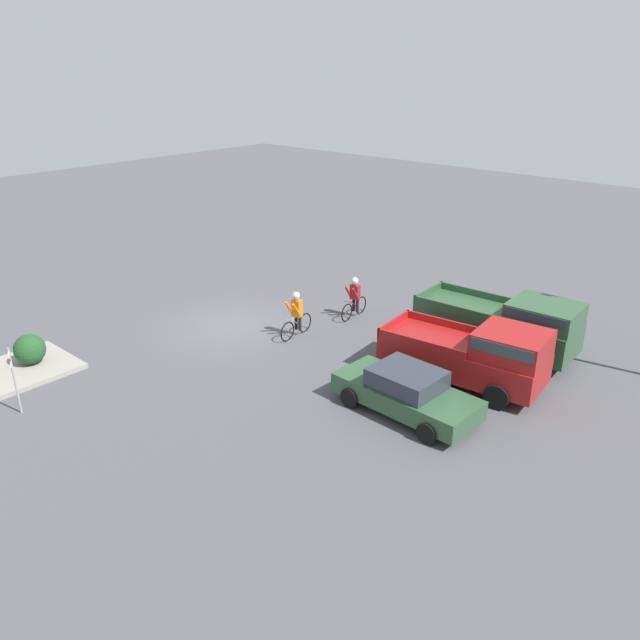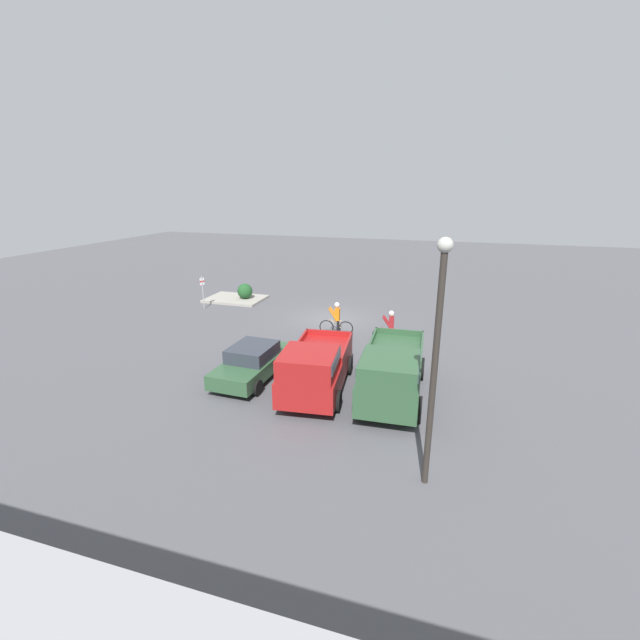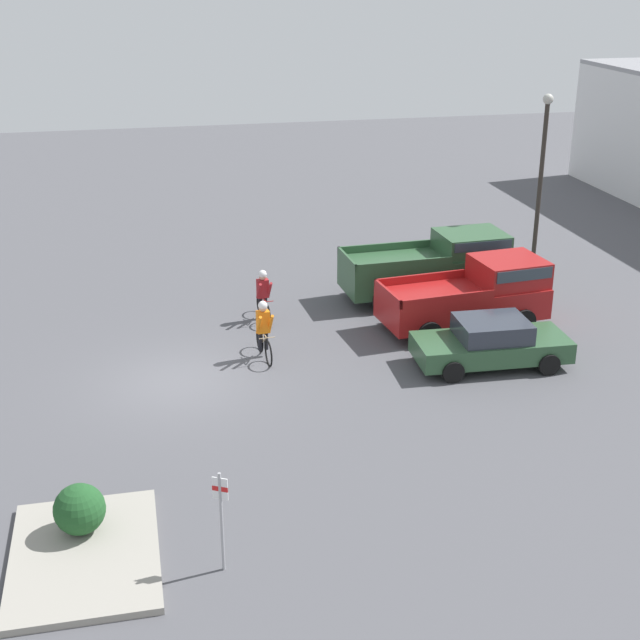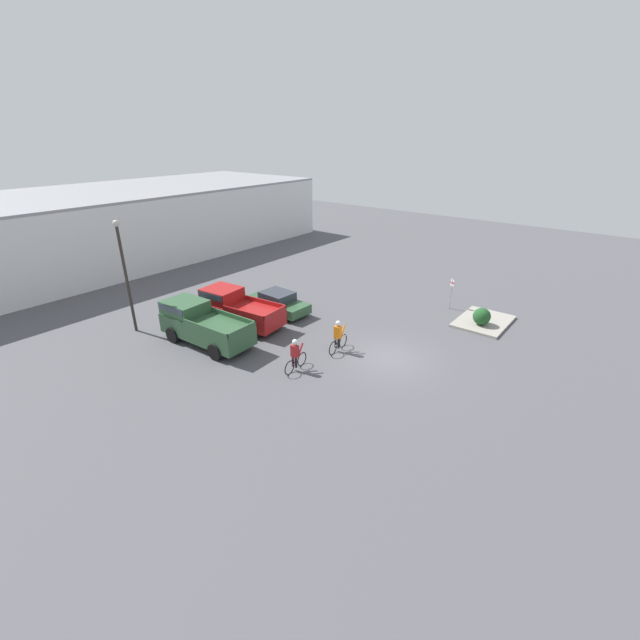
{
  "view_description": "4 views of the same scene",
  "coord_description": "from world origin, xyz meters",
  "px_view_note": "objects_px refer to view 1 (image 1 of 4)",
  "views": [
    {
      "loc": [
        14.29,
        17.21,
        9.53
      ],
      "look_at": [
        -0.59,
        4.05,
        1.2
      ],
      "focal_mm": 35.0,
      "sensor_mm": 36.0,
      "label": 1
    },
    {
      "loc": [
        -6.42,
        23.1,
        7.47
      ],
      "look_at": [
        -0.59,
        4.05,
        1.2
      ],
      "focal_mm": 24.0,
      "sensor_mm": 36.0,
      "label": 2
    },
    {
      "loc": [
        22.05,
        -0.92,
        10.59
      ],
      "look_at": [
        -0.59,
        4.05,
        1.2
      ],
      "focal_mm": 50.0,
      "sensor_mm": 36.0,
      "label": 3
    },
    {
      "loc": [
        -17.34,
        -9.18,
        10.65
      ],
      "look_at": [
        -0.59,
        4.05,
        1.2
      ],
      "focal_mm": 24.0,
      "sensor_mm": 36.0,
      "label": 4
    }
  ],
  "objects_px": {
    "pickup_truck_0": "(506,323)",
    "cyclist_1": "(355,297)",
    "cyclist_0": "(296,314)",
    "sedan_0": "(406,392)",
    "shrub": "(30,349)",
    "fire_lane_sign": "(13,374)",
    "pickup_truck_1": "(476,354)"
  },
  "relations": [
    {
      "from": "pickup_truck_0",
      "to": "cyclist_1",
      "type": "xyz_separation_m",
      "value": [
        0.88,
        -5.98,
        -0.29
      ]
    },
    {
      "from": "cyclist_1",
      "to": "cyclist_0",
      "type": "bearing_deg",
      "value": -8.75
    },
    {
      "from": "sedan_0",
      "to": "cyclist_1",
      "type": "relative_size",
      "value": 2.49
    },
    {
      "from": "sedan_0",
      "to": "shrub",
      "type": "distance_m",
      "value": 12.45
    },
    {
      "from": "sedan_0",
      "to": "cyclist_0",
      "type": "relative_size",
      "value": 2.43
    },
    {
      "from": "fire_lane_sign",
      "to": "pickup_truck_1",
      "type": "bearing_deg",
      "value": 138.77
    },
    {
      "from": "sedan_0",
      "to": "cyclist_1",
      "type": "bearing_deg",
      "value": -129.83
    },
    {
      "from": "pickup_truck_0",
      "to": "cyclist_1",
      "type": "height_order",
      "value": "pickup_truck_0"
    },
    {
      "from": "pickup_truck_1",
      "to": "shrub",
      "type": "distance_m",
      "value": 14.53
    },
    {
      "from": "pickup_truck_1",
      "to": "shrub",
      "type": "relative_size",
      "value": 5.16
    },
    {
      "from": "cyclist_0",
      "to": "pickup_truck_0",
      "type": "bearing_deg",
      "value": 120.32
    },
    {
      "from": "pickup_truck_1",
      "to": "fire_lane_sign",
      "type": "bearing_deg",
      "value": -41.23
    },
    {
      "from": "cyclist_1",
      "to": "fire_lane_sign",
      "type": "relative_size",
      "value": 0.84
    },
    {
      "from": "pickup_truck_1",
      "to": "pickup_truck_0",
      "type": "bearing_deg",
      "value": -172.84
    },
    {
      "from": "fire_lane_sign",
      "to": "shrub",
      "type": "height_order",
      "value": "fire_lane_sign"
    },
    {
      "from": "sedan_0",
      "to": "cyclist_1",
      "type": "distance_m",
      "value": 7.4
    },
    {
      "from": "sedan_0",
      "to": "fire_lane_sign",
      "type": "relative_size",
      "value": 2.08
    },
    {
      "from": "sedan_0",
      "to": "cyclist_1",
      "type": "xyz_separation_m",
      "value": [
        -4.74,
        -5.68,
        0.16
      ]
    },
    {
      "from": "cyclist_0",
      "to": "cyclist_1",
      "type": "bearing_deg",
      "value": 171.25
    },
    {
      "from": "pickup_truck_1",
      "to": "sedan_0",
      "type": "relative_size",
      "value": 1.21
    },
    {
      "from": "sedan_0",
      "to": "fire_lane_sign",
      "type": "height_order",
      "value": "fire_lane_sign"
    },
    {
      "from": "cyclist_1",
      "to": "shrub",
      "type": "relative_size",
      "value": 1.72
    },
    {
      "from": "pickup_truck_0",
      "to": "sedan_0",
      "type": "distance_m",
      "value": 5.64
    },
    {
      "from": "pickup_truck_1",
      "to": "cyclist_1",
      "type": "relative_size",
      "value": 3.01
    },
    {
      "from": "sedan_0",
      "to": "fire_lane_sign",
      "type": "distance_m",
      "value": 11.22
    },
    {
      "from": "pickup_truck_0",
      "to": "cyclist_1",
      "type": "bearing_deg",
      "value": -81.63
    },
    {
      "from": "pickup_truck_1",
      "to": "fire_lane_sign",
      "type": "relative_size",
      "value": 2.51
    },
    {
      "from": "sedan_0",
      "to": "shrub",
      "type": "height_order",
      "value": "sedan_0"
    },
    {
      "from": "shrub",
      "to": "fire_lane_sign",
      "type": "bearing_deg",
      "value": 58.68
    },
    {
      "from": "pickup_truck_0",
      "to": "cyclist_0",
      "type": "bearing_deg",
      "value": -59.68
    },
    {
      "from": "cyclist_0",
      "to": "cyclist_1",
      "type": "height_order",
      "value": "cyclist_0"
    },
    {
      "from": "sedan_0",
      "to": "shrub",
      "type": "relative_size",
      "value": 4.28
    }
  ]
}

